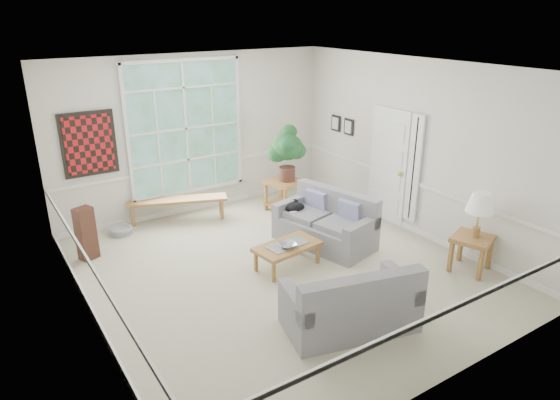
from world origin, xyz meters
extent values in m
cube|color=#AFAA90|center=(0.00, 0.00, -0.01)|extent=(5.50, 6.00, 0.01)
cube|color=white|center=(0.00, 0.00, 3.00)|extent=(5.50, 6.00, 0.02)
cube|color=silver|center=(0.00, 3.00, 1.50)|extent=(5.50, 0.02, 3.00)
cube|color=silver|center=(0.00, -3.00, 1.50)|extent=(5.50, 0.02, 3.00)
cube|color=silver|center=(-2.75, 0.00, 1.50)|extent=(0.02, 6.00, 3.00)
cube|color=silver|center=(2.75, 0.00, 1.50)|extent=(0.02, 6.00, 3.00)
cube|color=white|center=(-0.20, 2.96, 1.65)|extent=(2.30, 0.08, 2.40)
cube|color=white|center=(2.71, 0.60, 1.05)|extent=(0.08, 0.90, 2.10)
cube|color=white|center=(2.71, -0.03, 1.15)|extent=(0.08, 0.26, 1.90)
cube|color=maroon|center=(-1.95, 2.95, 1.60)|extent=(0.90, 0.06, 1.10)
cube|color=black|center=(2.71, 1.75, 1.55)|extent=(0.04, 0.26, 0.32)
cube|color=black|center=(2.71, 2.15, 1.55)|extent=(0.04, 0.26, 0.32)
cube|color=gray|center=(1.09, 0.35, 0.44)|extent=(1.22, 1.80, 0.89)
cube|color=gray|center=(-0.09, -1.69, 0.43)|extent=(1.75, 1.19, 0.86)
cube|color=olive|center=(0.11, 0.01, 0.19)|extent=(1.07, 0.68, 0.38)
imported|color=#96969B|center=(0.07, -0.06, 0.42)|extent=(0.34, 0.34, 0.08)
cube|color=olive|center=(-0.59, 2.65, 0.21)|extent=(1.83, 1.00, 0.43)
cube|color=olive|center=(1.36, 2.02, 0.31)|extent=(0.76, 0.76, 0.61)
cube|color=olive|center=(2.38, -1.57, 0.28)|extent=(0.70, 0.70, 0.56)
cylinder|color=gray|center=(-1.68, 2.63, 0.06)|extent=(0.51, 0.51, 0.12)
cube|color=#43241B|center=(-2.38, 1.98, 0.43)|extent=(0.33, 0.29, 0.86)
ellipsoid|color=black|center=(0.85, 0.89, 0.54)|extent=(0.38, 0.28, 0.17)
camera|label=1|loc=(-3.69, -5.65, 3.73)|focal=32.00mm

